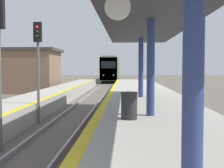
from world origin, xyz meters
The scene contains 4 objects.
train centered at (0.00, 56.26, 2.24)m, with size 2.77×23.14×4.41m.
signal_mid centered at (-1.38, 11.13, 3.23)m, with size 0.36×0.31×4.63m.
station_canopy centered at (3.46, 7.77, 4.22)m, with size 3.45×20.05×3.49m.
trash_bin centered at (2.72, 6.98, 1.36)m, with size 0.54×0.54×0.87m.
Camera 1 is at (2.59, -2.93, 2.58)m, focal length 50.00 mm.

